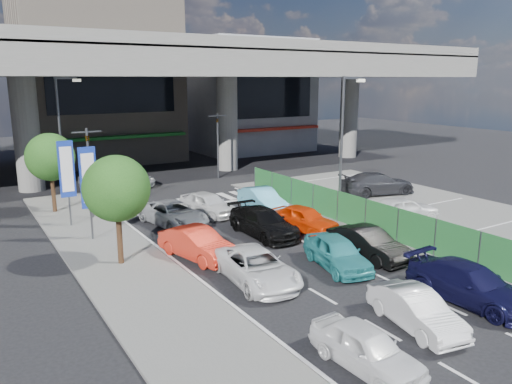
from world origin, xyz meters
TOP-DOWN VIEW (x-y plane):
  - ground at (0.00, 0.00)m, footprint 120.00×120.00m
  - parking_lot at (11.00, 2.00)m, footprint 12.00×28.00m
  - sidewalk_left at (-7.00, 4.00)m, footprint 4.00×30.00m
  - fence_run at (5.30, 1.00)m, footprint 0.16×22.00m
  - expressway at (0.00, 22.00)m, footprint 64.00×14.00m
  - building_center at (0.00, 32.97)m, footprint 14.00×10.90m
  - building_east at (16.00, 31.97)m, footprint 12.00×10.90m
  - traffic_light_left at (-6.20, 12.00)m, footprint 1.60×1.24m
  - traffic_light_right at (5.50, 19.00)m, footprint 1.60×1.24m
  - street_lamp_right at (7.17, 6.00)m, footprint 1.65×0.22m
  - street_lamp_left at (-6.33, 18.00)m, footprint 1.65×0.22m
  - signboard_near at (-7.20, 7.99)m, footprint 0.80×0.14m
  - signboard_far at (-7.60, 10.99)m, footprint 0.80×0.14m
  - tree_near at (-7.00, 4.00)m, footprint 2.80×2.80m
  - tree_far at (-7.80, 14.50)m, footprint 2.80×2.80m
  - van_white_back_left at (-3.56, -7.28)m, footprint 1.61×3.66m
  - hatch_white_back_mid at (-0.56, -6.42)m, footprint 1.96×3.92m
  - minivan_navy_back at (2.59, -6.14)m, footprint 2.14×4.83m
  - sedan_white_mid_left at (-3.01, -0.63)m, footprint 2.52×4.80m
  - taxi_teal_mid at (0.72, -1.09)m, footprint 2.48×4.31m
  - hatch_black_mid_right at (2.69, -0.89)m, footprint 1.54×4.16m
  - taxi_orange_left at (-3.82, 3.03)m, footprint 2.37×4.41m
  - sedan_black_mid at (0.49, 4.35)m, footprint 1.98×4.77m
  - taxi_orange_right at (2.73, 3.87)m, footprint 2.40×4.19m
  - wagon_silver_front_left at (-2.72, 8.45)m, footprint 2.90×4.99m
  - sedan_white_front_mid at (-0.21, 9.33)m, footprint 2.47×4.31m
  - kei_truck_front_right at (3.07, 8.55)m, footprint 1.83×4.30m
  - crossing_wagon_silver at (-2.65, 19.06)m, footprint 5.74×3.32m
  - parked_sedan_white at (8.40, 2.28)m, footprint 4.40×2.46m
  - parked_sedan_dgrey at (12.04, 7.86)m, footprint 5.56×3.27m
  - traffic_cone at (5.60, 3.13)m, footprint 0.44×0.44m

SIDE VIEW (x-z plane):
  - ground at x=0.00m, z-range 0.00..0.00m
  - parking_lot at x=11.00m, z-range 0.00..0.06m
  - sidewalk_left at x=-7.00m, z-range 0.00..0.12m
  - traffic_cone at x=5.60m, z-range 0.06..0.81m
  - van_white_back_left at x=-3.56m, z-range 0.00..1.23m
  - hatch_white_back_mid at x=-0.56m, z-range 0.00..1.24m
  - sedan_white_mid_left at x=-3.01m, z-range 0.00..1.29m
  - wagon_silver_front_left at x=-2.72m, z-range 0.00..1.31m
  - taxi_orange_right at x=2.73m, z-range 0.00..1.34m
  - hatch_black_mid_right at x=2.69m, z-range 0.00..1.36m
  - minivan_navy_back at x=2.59m, z-range 0.00..1.38m
  - taxi_teal_mid at x=0.72m, z-range 0.00..1.38m
  - taxi_orange_left at x=-3.82m, z-range 0.00..1.38m
  - sedan_black_mid at x=0.49m, z-range 0.00..1.38m
  - sedan_white_front_mid at x=-0.21m, z-range 0.00..1.38m
  - kei_truck_front_right at x=3.07m, z-range 0.00..1.38m
  - crossing_wagon_silver at x=-2.65m, z-range 0.00..1.50m
  - parked_sedan_white at x=8.40m, z-range 0.06..1.48m
  - parked_sedan_dgrey at x=12.04m, z-range 0.06..1.57m
  - fence_run at x=5.30m, z-range 0.00..1.80m
  - signboard_near at x=-7.20m, z-range 0.71..5.41m
  - signboard_far at x=-7.60m, z-range 0.71..5.41m
  - tree_near at x=-7.00m, z-range 0.99..5.79m
  - tree_far at x=-7.80m, z-range 0.99..5.79m
  - traffic_light_left at x=-6.20m, z-range 1.34..6.54m
  - traffic_light_right at x=5.50m, z-range 1.34..6.54m
  - street_lamp_right at x=7.17m, z-range 0.77..8.77m
  - street_lamp_left at x=-6.33m, z-range 0.77..8.77m
  - building_east at x=16.00m, z-range -0.01..11.99m
  - building_center at x=0.00m, z-range -0.01..14.99m
  - expressway at x=0.00m, z-range 3.39..14.14m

